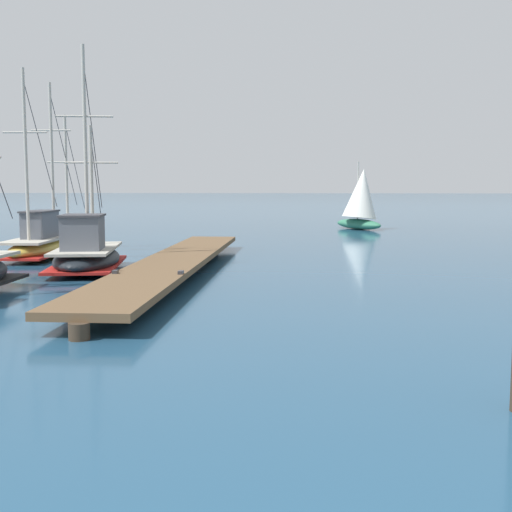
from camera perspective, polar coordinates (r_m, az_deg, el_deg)
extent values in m
cube|color=brown|center=(19.13, -7.11, -0.46)|extent=(1.84, 16.28, 0.16)
cylinder|color=#3D3023|center=(11.40, -15.15, -6.34)|extent=(0.36, 0.36, 0.29)
cylinder|color=#3D3023|center=(16.53, -8.93, -2.33)|extent=(0.36, 0.36, 0.29)
cylinder|color=#3D3023|center=(21.80, -5.71, -0.22)|extent=(0.36, 0.36, 0.29)
cylinder|color=#3D3023|center=(27.13, -3.74, 1.06)|extent=(0.36, 0.36, 0.29)
cube|color=#333338|center=(16.16, -12.15, -1.35)|extent=(0.12, 0.20, 0.08)
cube|color=#333338|center=(15.79, -6.57, -1.43)|extent=(0.12, 0.20, 0.08)
ellipsoid|color=gold|center=(25.65, -17.39, 0.96)|extent=(2.04, 7.55, 0.71)
cube|color=#B2AD9E|center=(25.62, -17.42, 1.66)|extent=(1.80, 6.80, 0.08)
cube|color=#B21E19|center=(25.66, -17.38, 0.60)|extent=(2.05, 7.40, 0.08)
cube|color=#565B66|center=(24.53, -18.29, 2.59)|extent=(0.88, 1.84, 0.90)
cube|color=#3D3D42|center=(24.51, -18.33, 3.72)|extent=(0.95, 1.99, 0.06)
cylinder|color=#B2ADA3|center=(25.92, -17.36, 8.05)|extent=(0.11, 0.11, 5.65)
cylinder|color=#B2ADA3|center=(25.98, -17.43, 10.40)|extent=(1.49, 0.14, 0.06)
cylinder|color=#333338|center=(27.38, -16.35, 8.56)|extent=(0.18, 2.93, 4.18)
cylinder|color=#B2ADA3|center=(27.51, -16.20, 6.91)|extent=(0.11, 0.11, 4.64)
cylinder|color=#B2ADA3|center=(27.52, -16.22, 7.85)|extent=(1.49, 0.14, 0.06)
cylinder|color=#333338|center=(28.71, -15.45, 7.35)|extent=(0.15, 2.41, 3.43)
cylinder|color=#B2ADA3|center=(23.46, -19.42, 8.30)|extent=(0.11, 0.11, 5.73)
cylinder|color=#B2ADA3|center=(23.51, -19.49, 10.13)|extent=(1.49, 0.14, 0.06)
cylinder|color=#333338|center=(24.93, -18.18, 8.86)|extent=(0.18, 2.97, 4.24)
ellipsoid|color=black|center=(20.27, -14.49, -0.27)|extent=(2.57, 4.65, 0.72)
cube|color=#B2AD9E|center=(20.24, -14.51, 0.63)|extent=(2.28, 4.18, 0.08)
cube|color=#B21E19|center=(20.29, -14.48, -0.72)|extent=(2.57, 4.57, 0.08)
cube|color=#565B66|center=(19.54, -14.86, 1.95)|extent=(1.29, 1.46, 0.96)
cube|color=#3D3D42|center=(19.51, -14.90, 3.43)|extent=(1.39, 1.57, 0.06)
cylinder|color=#B2ADA3|center=(20.39, -14.65, 9.17)|extent=(0.11, 0.11, 5.97)
cylinder|color=#B2ADA3|center=(20.46, -14.72, 11.69)|extent=(1.66, 0.34, 0.06)
cylinder|color=#333338|center=(22.00, -13.98, 9.74)|extent=(0.54, 3.06, 4.41)
cylinder|color=#B2ADA3|center=(21.34, -14.13, 6.01)|extent=(0.11, 0.11, 3.71)
cylinder|color=#B2ADA3|center=(21.35, -14.18, 7.90)|extent=(1.66, 0.34, 0.06)
cylinder|color=#333338|center=(22.33, -13.75, 6.50)|extent=(0.35, 1.91, 2.75)
ellipsoid|color=#337556|center=(38.57, 8.91, 2.76)|extent=(3.03, 3.94, 0.60)
cylinder|color=#B2ADA3|center=(38.58, 8.87, 5.68)|extent=(0.08, 0.08, 3.32)
cone|color=silver|center=(38.30, 9.18, 5.42)|extent=(2.97, 2.88, 3.01)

